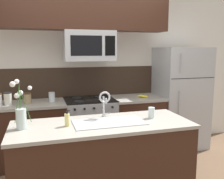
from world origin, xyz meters
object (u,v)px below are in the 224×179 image
(microwave, at_px, (89,46))
(sink_faucet, at_px, (105,101))
(storage_jar_short, at_px, (28,98))
(banana_bunch, at_px, (143,96))
(storage_jar_squat, at_px, (52,97))
(flower_vase, at_px, (21,114))
(dish_soap_bottle, at_px, (67,120))
(stove_range, at_px, (90,128))
(refrigerator, at_px, (180,97))
(drinking_glass, at_px, (151,113))
(storage_jar_medium, at_px, (8,99))

(microwave, distance_m, sink_faucet, 1.21)
(storage_jar_short, xyz_separation_m, sink_faucet, (0.87, -1.06, 0.12))
(banana_bunch, bearing_deg, sink_faucet, -132.29)
(sink_faucet, bearing_deg, banana_bunch, 47.71)
(storage_jar_squat, distance_m, banana_bunch, 1.44)
(storage_jar_squat, xyz_separation_m, flower_vase, (-0.35, -1.22, 0.08))
(dish_soap_bottle, relative_size, flower_vase, 0.34)
(stove_range, xyz_separation_m, banana_bunch, (0.87, -0.06, 0.47))
(refrigerator, distance_m, dish_soap_bottle, 2.44)
(banana_bunch, relative_size, sink_faucet, 0.62)
(stove_range, relative_size, sink_faucet, 3.04)
(microwave, bearing_deg, storage_jar_short, 178.61)
(stove_range, xyz_separation_m, dish_soap_bottle, (-0.48, -1.25, 0.52))
(storage_jar_short, xyz_separation_m, flower_vase, (-0.01, -1.21, 0.07))
(sink_faucet, bearing_deg, stove_range, 88.01)
(stove_range, height_order, storage_jar_short, storage_jar_short)
(microwave, bearing_deg, refrigerator, 1.47)
(banana_bunch, relative_size, drinking_glass, 1.52)
(drinking_glass, distance_m, flower_vase, 1.39)
(microwave, bearing_deg, stove_range, 90.16)
(drinking_glass, bearing_deg, stove_range, 110.94)
(microwave, relative_size, storage_jar_squat, 5.10)
(sink_faucet, relative_size, drinking_glass, 2.46)
(banana_bunch, bearing_deg, dish_soap_bottle, -138.49)
(sink_faucet, bearing_deg, microwave, 87.97)
(storage_jar_short, xyz_separation_m, storage_jar_squat, (0.34, 0.00, -0.00))
(storage_jar_squat, distance_m, dish_soap_bottle, 1.26)
(stove_range, xyz_separation_m, flower_vase, (-0.92, -1.21, 0.60))
(microwave, relative_size, flower_vase, 1.54)
(microwave, relative_size, sink_faucet, 2.43)
(storage_jar_medium, xyz_separation_m, sink_faucet, (1.13, -1.03, 0.11))
(banana_bunch, relative_size, dish_soap_bottle, 1.15)
(refrigerator, relative_size, dish_soap_bottle, 10.36)
(microwave, xyz_separation_m, sink_faucet, (-0.04, -1.04, -0.62))
(storage_jar_medium, height_order, sink_faucet, sink_faucet)
(banana_bunch, height_order, dish_soap_bottle, dish_soap_bottle)
(microwave, relative_size, storage_jar_medium, 4.10)
(storage_jar_medium, xyz_separation_m, storage_jar_squat, (0.60, 0.04, -0.02))
(dish_soap_bottle, xyz_separation_m, drinking_glass, (0.95, 0.03, -0.01))
(banana_bunch, distance_m, dish_soap_bottle, 1.80)
(storage_jar_medium, height_order, dish_soap_bottle, storage_jar_medium)
(flower_vase, bearing_deg, dish_soap_bottle, -5.52)
(refrigerator, distance_m, storage_jar_squat, 2.16)
(microwave, xyz_separation_m, drinking_glass, (0.47, -1.20, -0.76))
(refrigerator, relative_size, flower_vase, 3.55)
(storage_jar_squat, xyz_separation_m, drinking_glass, (1.03, -1.23, -0.01))
(dish_soap_bottle, distance_m, flower_vase, 0.45)
(stove_range, height_order, sink_faucet, sink_faucet)
(storage_jar_medium, bearing_deg, refrigerator, 1.04)
(flower_vase, bearing_deg, banana_bunch, 32.78)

